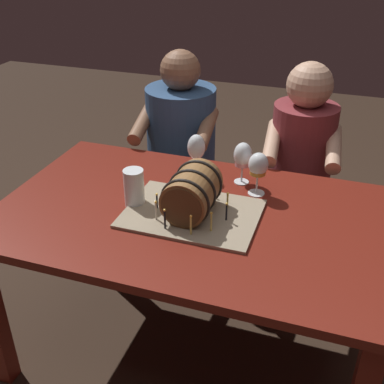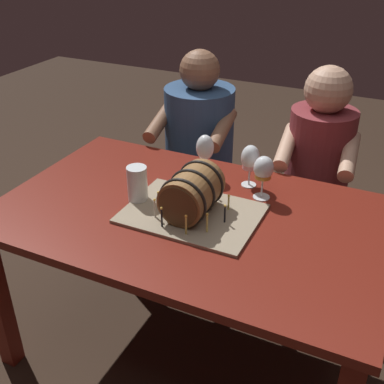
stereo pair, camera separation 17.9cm
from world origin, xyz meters
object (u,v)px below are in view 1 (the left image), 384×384
at_px(dining_table, 191,233).
at_px(wine_glass_empty, 196,148).
at_px(barrel_cake, 192,197).
at_px(wine_glass_amber, 258,166).
at_px(beer_pint, 134,188).
at_px(person_seated_left, 181,161).
at_px(wine_glass_rose, 243,157).
at_px(person_seated_right, 298,183).

xyz_separation_m(dining_table, wine_glass_empty, (-0.08, 0.30, 0.23)).
height_order(barrel_cake, wine_glass_amber, barrel_cake).
bearing_deg(beer_pint, wine_glass_amber, 28.91).
xyz_separation_m(wine_glass_amber, wine_glass_empty, (-0.28, 0.07, 0.01)).
xyz_separation_m(wine_glass_empty, person_seated_left, (-0.24, 0.47, -0.31)).
xyz_separation_m(wine_glass_rose, wine_glass_amber, (0.08, -0.08, 0.00)).
relative_size(beer_pint, person_seated_right, 0.13).
distance_m(person_seated_left, person_seated_right, 0.64).
height_order(dining_table, person_seated_left, person_seated_left).
bearing_deg(beer_pint, wine_glass_rose, 41.78).
bearing_deg(wine_glass_amber, person_seated_left, 134.18).
bearing_deg(wine_glass_amber, wine_glass_rose, 137.04).
relative_size(barrel_cake, wine_glass_amber, 2.76).
relative_size(barrel_cake, wine_glass_rose, 2.75).
xyz_separation_m(person_seated_left, person_seated_right, (0.64, -0.00, -0.03)).
relative_size(wine_glass_rose, beer_pint, 1.21).
xyz_separation_m(wine_glass_rose, wine_glass_empty, (-0.20, -0.00, 0.01)).
bearing_deg(wine_glass_empty, person_seated_right, 49.52).
distance_m(barrel_cake, wine_glass_rose, 0.34).
height_order(barrel_cake, person_seated_right, person_seated_right).
bearing_deg(person_seated_left, dining_table, -67.28).
bearing_deg(dining_table, beer_pint, -175.95).
height_order(barrel_cake, beer_pint, barrel_cake).
bearing_deg(person_seated_right, person_seated_left, 179.95).
bearing_deg(person_seated_left, barrel_cake, -67.11).
height_order(wine_glass_rose, person_seated_right, person_seated_right).
relative_size(dining_table, person_seated_left, 1.30).
bearing_deg(dining_table, barrel_cake, -59.82).
xyz_separation_m(wine_glass_rose, person_seated_left, (-0.44, 0.47, -0.30)).
bearing_deg(beer_pint, barrel_cake, 0.04).
xyz_separation_m(barrel_cake, person_seated_right, (0.31, 0.78, -0.29)).
xyz_separation_m(barrel_cake, beer_pint, (-0.24, -0.00, -0.01)).
distance_m(beer_pint, person_seated_right, 0.99).
bearing_deg(wine_glass_empty, person_seated_left, 117.34).
distance_m(wine_glass_empty, person_seated_right, 0.70).
height_order(barrel_cake, person_seated_left, person_seated_left).
height_order(beer_pint, person_seated_left, person_seated_left).
bearing_deg(dining_table, person_seated_left, 112.72).
xyz_separation_m(dining_table, wine_glass_rose, (0.12, 0.30, 0.22)).
relative_size(dining_table, person_seated_right, 1.31).
bearing_deg(beer_pint, person_seated_left, 96.78).
distance_m(dining_table, person_seated_left, 0.83).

